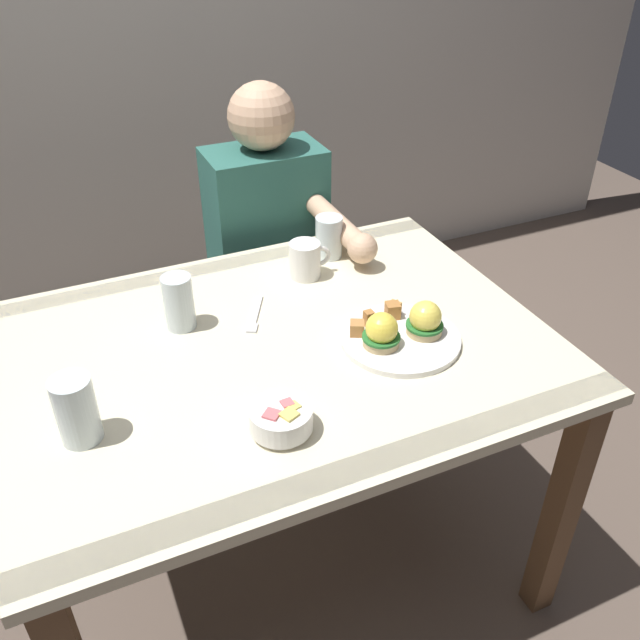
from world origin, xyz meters
The scene contains 10 objects.
ground_plane centered at (0.00, 0.00, 0.00)m, with size 6.00×6.00×0.00m, color brown.
dining_table centered at (0.00, 0.00, 0.63)m, with size 1.20×0.90×0.74m.
eggs_benedict_plate centered at (0.25, -0.10, 0.77)m, with size 0.27×0.27×0.09m.
fruit_bowl centered at (-0.09, -0.26, 0.77)m, with size 0.12×0.12×0.06m.
coffee_mug centered at (0.18, 0.25, 0.79)m, with size 0.11×0.08×0.09m.
fork centered at (-0.01, 0.13, 0.74)m, with size 0.09×0.15×0.00m.
water_glass_near centered at (-0.44, -0.12, 0.80)m, with size 0.08×0.08×0.14m.
water_glass_far centered at (-0.18, 0.16, 0.80)m, with size 0.07×0.07×0.13m.
water_glass_extra centered at (0.28, 0.33, 0.79)m, with size 0.07×0.07×0.11m.
diner_person centered at (0.21, 0.60, 0.65)m, with size 0.34×0.54×1.14m.
Camera 1 is at (-0.41, -1.15, 1.63)m, focal length 38.09 mm.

